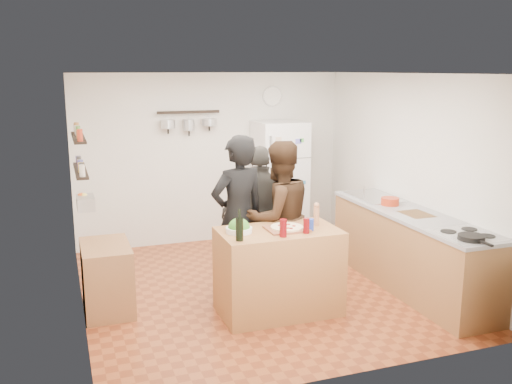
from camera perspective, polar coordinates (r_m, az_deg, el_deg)
name	(u,v)px	position (r m, az deg, el deg)	size (l,w,h in m)	color
room_shell	(248,179)	(6.87, -0.80, 1.30)	(4.20, 4.20, 4.20)	brown
prep_island	(279,271)	(6.08, 2.27, -7.94)	(1.25, 0.72, 0.91)	#A4643C
pizza_board	(287,229)	(5.95, 3.10, -3.70)	(0.42, 0.34, 0.02)	brown
pizza	(287,227)	(5.95, 3.10, -3.53)	(0.34, 0.34, 0.02)	beige
salad_bowl	(239,230)	(5.84, -1.71, -3.81)	(0.27, 0.27, 0.05)	white
wine_bottle	(240,229)	(5.55, -1.66, -3.75)	(0.08, 0.08, 0.23)	black
wine_glass_near	(283,228)	(5.69, 2.74, -3.63)	(0.07, 0.07, 0.18)	#62080C
wine_glass_far	(306,226)	(5.83, 5.05, -3.38)	(0.06, 0.06, 0.16)	#5D080B
pepper_mill	(316,216)	(6.13, 6.06, -2.41)	(0.06, 0.06, 0.20)	#B07149
salt_canister	(310,225)	(5.93, 5.44, -3.27)	(0.08, 0.08, 0.12)	#1B3298
person_left	(238,217)	(6.39, -1.80, -2.52)	(0.68, 0.44, 1.85)	black
person_center	(279,218)	(6.52, 2.27, -2.60)	(0.86, 0.67, 1.77)	black
person_back	(261,213)	(6.95, 0.53, -2.14)	(0.97, 0.40, 1.65)	#2F2D2A
counter_run	(410,251)	(6.99, 15.15, -5.70)	(0.63, 2.63, 0.90)	#9E7042
stove_top	(467,235)	(6.14, 20.38, -4.06)	(0.60, 0.62, 0.02)	white
skillet	(471,237)	(5.94, 20.73, -4.27)	(0.26, 0.26, 0.05)	black
sink	(374,197)	(7.56, 11.74, -0.54)	(0.50, 0.80, 0.03)	silver
cutting_board	(416,215)	(6.81, 15.75, -2.20)	(0.30, 0.40, 0.02)	brown
red_bowl	(390,201)	(7.15, 13.26, -0.92)	(0.22, 0.22, 0.09)	#B52F14
fridge	(279,182)	(8.51, 2.36, 1.02)	(0.70, 0.68, 1.80)	white
wall_clock	(272,96)	(8.66, 1.62, 9.56)	(0.30, 0.30, 0.03)	silver
spice_shelf_lower	(81,171)	(6.30, -17.14, 2.07)	(0.12, 1.00, 0.03)	black
spice_shelf_upper	(78,137)	(6.25, -17.34, 5.23)	(0.12, 1.00, 0.03)	black
produce_basket	(86,203)	(6.37, -16.67, -1.02)	(0.18, 0.35, 0.14)	silver
side_table	(107,278)	(6.36, -14.67, -8.29)	(0.50, 0.80, 0.73)	#95653E
pot_rack	(189,112)	(8.22, -6.76, 7.94)	(0.90, 0.04, 0.04)	black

